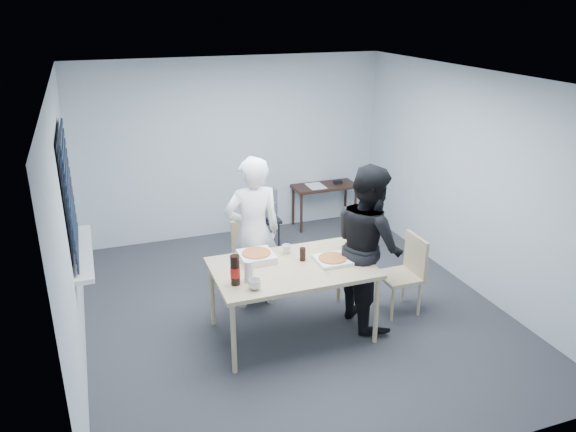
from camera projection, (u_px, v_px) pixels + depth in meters
name	position (u px, v px, depth m)	size (l,w,h in m)	color
room	(72.00, 202.00, 5.56)	(5.00, 5.00, 5.00)	#323338
dining_table	(292.00, 271.00, 5.72)	(1.61, 1.02, 0.78)	tan
chair_far	(251.00, 252.00, 6.66)	(0.42, 0.42, 0.89)	tan
chair_right	(407.00, 269.00, 6.25)	(0.42, 0.42, 0.89)	tan
person_white	(253.00, 233.00, 6.24)	(0.65, 0.42, 1.77)	white
person_black	(369.00, 245.00, 5.93)	(0.86, 0.47, 1.77)	black
side_table	(325.00, 190.00, 8.65)	(0.98, 0.44, 0.65)	#311D16
stool	(266.00, 226.00, 7.75)	(0.37, 0.37, 0.51)	black
backpack	(266.00, 205.00, 7.62)	(0.30, 0.22, 0.42)	#585D65
pizza_box_a	(256.00, 256.00, 5.82)	(0.35, 0.35, 0.09)	white
pizza_box_b	(332.00, 260.00, 5.79)	(0.34, 0.34, 0.05)	white
mug_a	(255.00, 284.00, 5.23)	(0.12, 0.12, 0.10)	silver
mug_b	(287.00, 249.00, 5.97)	(0.10, 0.10, 0.09)	silver
cola_glass	(303.00, 254.00, 5.80)	(0.06, 0.06, 0.14)	black
soda_bottle	(235.00, 271.00, 5.28)	(0.09, 0.09, 0.30)	black
plastic_cups	(249.00, 271.00, 5.36)	(0.09, 0.09, 0.21)	silver
rubber_band	(328.00, 274.00, 5.53)	(0.06, 0.06, 0.00)	red
papers	(316.00, 186.00, 8.57)	(0.25, 0.34, 0.01)	white
black_box	(338.00, 182.00, 8.68)	(0.12, 0.09, 0.05)	black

